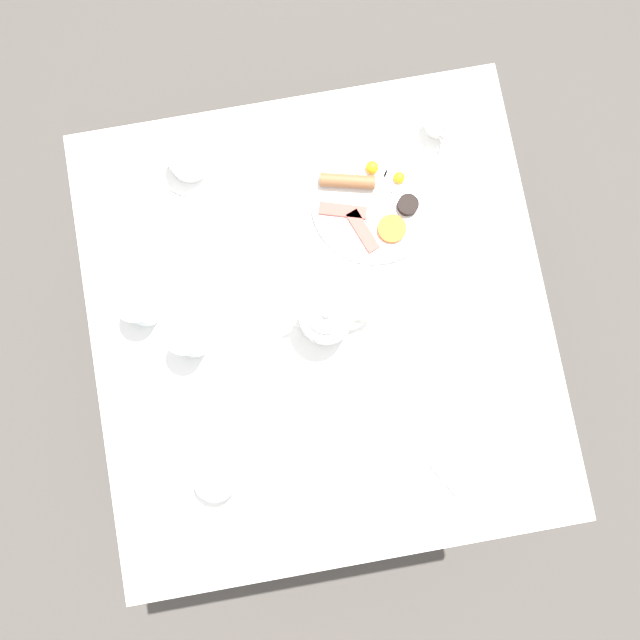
% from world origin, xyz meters
% --- Properties ---
extents(ground_plane, '(8.00, 8.00, 0.00)m').
position_xyz_m(ground_plane, '(0.00, 0.00, 0.00)').
color(ground_plane, '#4C4742').
extents(table, '(0.97, 0.93, 0.76)m').
position_xyz_m(table, '(0.00, 0.00, 0.68)').
color(table, white).
rests_on(table, ground_plane).
extents(breakfast_plate, '(0.26, 0.26, 0.04)m').
position_xyz_m(breakfast_plate, '(-0.23, 0.15, 0.77)').
color(breakfast_plate, white).
rests_on(breakfast_plate, table).
extents(teapot_near, '(0.10, 0.19, 0.12)m').
position_xyz_m(teapot_near, '(0.00, 0.01, 0.81)').
color(teapot_near, white).
rests_on(teapot_near, table).
extents(teacup_with_saucer_left, '(0.14, 0.14, 0.06)m').
position_xyz_m(teacup_with_saucer_left, '(0.27, -0.25, 0.79)').
color(teacup_with_saucer_left, white).
rests_on(teacup_with_saucer_left, table).
extents(teacup_with_saucer_right, '(0.14, 0.14, 0.06)m').
position_xyz_m(teacup_with_saucer_right, '(-0.37, -0.21, 0.79)').
color(teacup_with_saucer_right, white).
rests_on(teacup_with_saucer_right, table).
extents(water_glass_tall, '(0.07, 0.07, 0.10)m').
position_xyz_m(water_glass_tall, '(-0.01, -0.26, 0.81)').
color(water_glass_tall, white).
rests_on(water_glass_tall, table).
extents(water_glass_short, '(0.07, 0.07, 0.09)m').
position_xyz_m(water_glass_short, '(-0.09, -0.35, 0.80)').
color(water_glass_short, white).
rests_on(water_glass_short, table).
extents(creamer_jug, '(0.08, 0.06, 0.06)m').
position_xyz_m(creamer_jug, '(-0.36, 0.32, 0.79)').
color(creamer_jug, white).
rests_on(creamer_jug, table).
extents(napkin_folded, '(0.16, 0.14, 0.01)m').
position_xyz_m(napkin_folded, '(0.32, 0.21, 0.76)').
color(napkin_folded, white).
rests_on(napkin_folded, table).
extents(fork_by_plate, '(0.14, 0.14, 0.00)m').
position_xyz_m(fork_by_plate, '(-0.18, -0.15, 0.76)').
color(fork_by_plate, silver).
rests_on(fork_by_plate, table).
extents(knife_by_plate, '(0.22, 0.04, 0.00)m').
position_xyz_m(knife_by_plate, '(0.35, -0.05, 0.76)').
color(knife_by_plate, silver).
rests_on(knife_by_plate, table).
extents(spoon_for_tea, '(0.16, 0.02, 0.00)m').
position_xyz_m(spoon_for_tea, '(0.01, 0.25, 0.76)').
color(spoon_for_tea, silver).
rests_on(spoon_for_tea, table).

